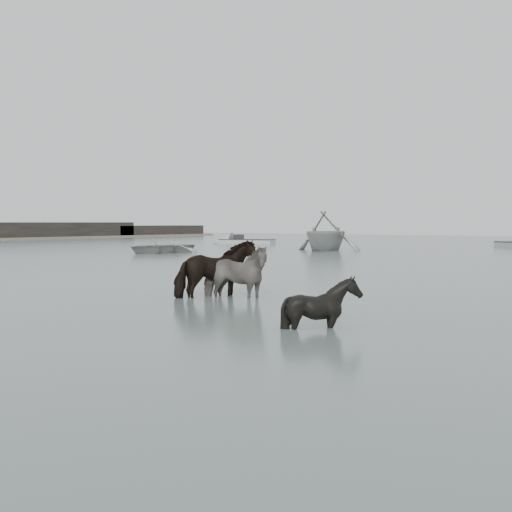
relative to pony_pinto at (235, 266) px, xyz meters
The scene contains 7 objects.
ground 0.96m from the pony_pinto, 81.57° to the right, with size 140.00×140.00×0.00m, color slate.
pony_pinto is the anchor object (origin of this frame).
pony_dark 0.42m from the pony_pinto, 160.92° to the right, with size 1.53×1.31×1.54m, color black.
pony_black 4.27m from the pony_pinto, 31.44° to the right, with size 0.95×1.07×1.18m, color black.
rowboat_lead 21.70m from the pony_pinto, 140.45° to the left, with size 3.01×4.21×0.87m, color #B4B3AF.
rowboat_trail 24.50m from the pony_pinto, 116.64° to the left, with size 4.07×4.72×2.49m, color #A3A5A3.
skiff_outer 35.83m from the pony_pinto, 127.94° to the left, with size 5.81×1.60×0.75m, color #B3B4AF, non-canonical shape.
Camera 1 is at (8.94, -10.32, 1.68)m, focal length 45.00 mm.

